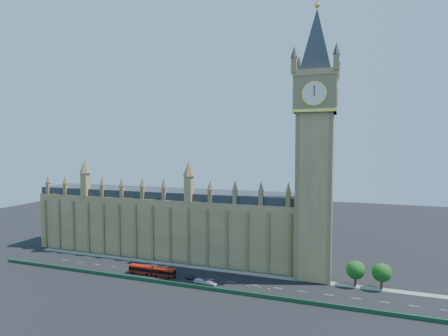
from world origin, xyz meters
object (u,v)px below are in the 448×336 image
(car_grey, at_px, (192,277))
(red_bus, at_px, (152,271))
(car_silver, at_px, (200,281))
(car_white, at_px, (211,283))

(car_grey, bearing_deg, red_bus, 92.38)
(car_silver, xyz_separation_m, car_white, (4.00, -0.47, -0.02))
(red_bus, relative_size, car_white, 3.70)
(car_grey, height_order, car_white, car_grey)
(red_bus, height_order, car_grey, red_bus)
(car_grey, xyz_separation_m, car_white, (8.00, -2.92, -0.09))
(car_grey, bearing_deg, car_silver, -123.29)
(red_bus, height_order, car_silver, red_bus)
(red_bus, xyz_separation_m, car_white, (23.42, -1.80, -0.91))
(car_silver, height_order, car_white, car_silver)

